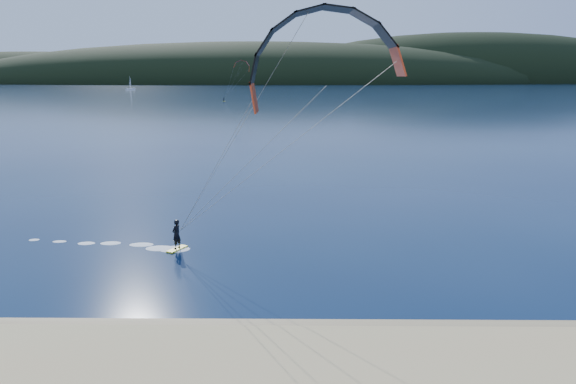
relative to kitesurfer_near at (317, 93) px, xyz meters
The scene contains 5 objects.
wet_sand 12.93m from the kitesurfer_near, 131.75° to the right, with size 220.00×2.50×0.10m.
headland 734.65m from the kitesurfer_near, 90.38° to the left, with size 1200.00×310.00×140.00m.
kitesurfer_near is the anchor object (origin of this frame).
kitesurfer_far 195.29m from the kitesurfer_near, 96.65° to the left, with size 12.38×6.22×16.22m.
sailboat 406.11m from the kitesurfer_near, 108.25° to the left, with size 7.24×4.73×10.10m.
Camera 1 is at (4.35, -16.08, 10.79)m, focal length 32.88 mm.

